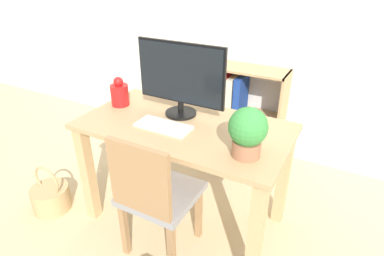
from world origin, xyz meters
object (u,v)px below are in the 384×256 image
(keyboard, at_px, (164,126))
(bookshelf, at_px, (226,109))
(chair, at_px, (155,194))
(potted_plant, at_px, (248,131))
(basket, at_px, (51,197))
(vase, at_px, (120,94))
(monitor, at_px, (180,76))

(keyboard, distance_m, bookshelf, 1.11)
(chair, height_order, bookshelf, chair)
(potted_plant, distance_m, basket, 1.54)
(vase, bearing_deg, keyboard, -17.99)
(vase, xyz_separation_m, potted_plant, (0.95, -0.20, 0.06))
(monitor, height_order, potted_plant, monitor)
(chair, bearing_deg, keyboard, 105.89)
(keyboard, relative_size, bookshelf, 0.41)
(basket, bearing_deg, keyboard, 19.34)
(vase, bearing_deg, basket, -131.39)
(chair, height_order, basket, chair)
(potted_plant, xyz_separation_m, bookshelf, (-0.56, 1.12, -0.45))
(vase, distance_m, basket, 0.90)
(monitor, relative_size, basket, 1.65)
(monitor, distance_m, bookshelf, 1.02)
(monitor, bearing_deg, vase, -171.24)
(chair, bearing_deg, potted_plant, 19.71)
(keyboard, height_order, bookshelf, bookshelf)
(monitor, xyz_separation_m, vase, (-0.43, -0.07, -0.17))
(vase, relative_size, potted_plant, 0.76)
(chair, bearing_deg, bookshelf, 92.09)
(monitor, relative_size, bookshelf, 0.71)
(chair, relative_size, bookshelf, 1.01)
(monitor, bearing_deg, keyboard, -89.88)
(vase, distance_m, chair, 0.74)
(keyboard, distance_m, chair, 0.39)
(chair, xyz_separation_m, bookshelf, (-0.12, 1.30, -0.03))
(potted_plant, height_order, basket, potted_plant)
(keyboard, distance_m, vase, 0.46)
(chair, xyz_separation_m, basket, (-0.88, -0.04, -0.35))
(basket, bearing_deg, monitor, 31.32)
(vase, relative_size, bookshelf, 0.24)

